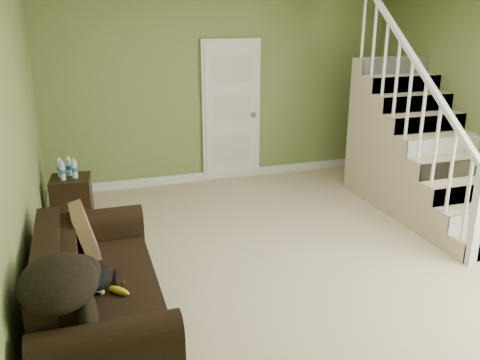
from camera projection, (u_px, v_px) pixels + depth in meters
floor at (300, 259)px, 5.15m from camera, size 5.00×5.50×0.01m
wall_back at (224, 91)px, 7.21m from camera, size 5.00×0.04×2.60m
wall_left at (16, 157)px, 4.00m from camera, size 0.04×5.50×2.60m
baseboard_back at (225, 174)px, 7.58m from camera, size 5.00×0.04×0.12m
baseboard_left at (40, 293)px, 4.41m from camera, size 0.04×5.50×0.12m
door at (231, 111)px, 7.29m from camera, size 0.86×0.12×2.02m
staircase at (415, 156)px, 6.39m from camera, size 1.00×2.51×2.82m
sofa at (95, 301)px, 3.84m from camera, size 0.88×2.05×0.81m
side_table at (72, 198)px, 6.00m from camera, size 0.48×0.48×0.77m
cat at (101, 279)px, 3.73m from camera, size 0.26×0.46×0.22m
banana at (119, 291)px, 3.69m from camera, size 0.17×0.18×0.05m
throw_pillow at (85, 232)px, 4.30m from camera, size 0.24×0.45×0.45m
throw_blanket at (58, 282)px, 3.08m from camera, size 0.61×0.72×0.26m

